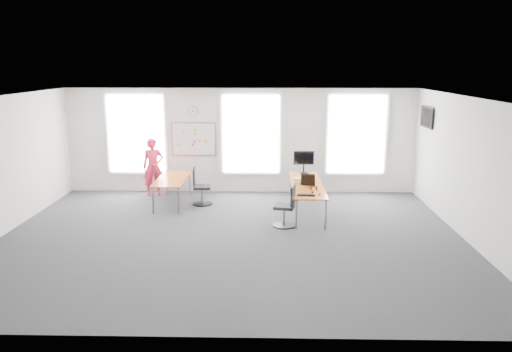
{
  "coord_description": "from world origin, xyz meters",
  "views": [
    {
      "loc": [
        0.78,
        -10.18,
        3.68
      ],
      "look_at": [
        0.51,
        1.2,
        1.1
      ],
      "focal_mm": 35.0,
      "sensor_mm": 36.0,
      "label": 1
    }
  ],
  "objects_px": {
    "desk_left": "(172,180)",
    "monitor": "(304,160)",
    "chair_left": "(200,189)",
    "headphones": "(314,188)",
    "keyboard": "(306,195)",
    "desk_right": "(307,186)",
    "person": "(153,167)",
    "chair_right": "(287,209)"
  },
  "relations": [
    {
      "from": "chair_right",
      "to": "desk_left",
      "type": "bearing_deg",
      "value": -109.08
    },
    {
      "from": "desk_right",
      "to": "desk_left",
      "type": "relative_size",
      "value": 1.52
    },
    {
      "from": "chair_left",
      "to": "keyboard",
      "type": "relative_size",
      "value": 2.38
    },
    {
      "from": "desk_left",
      "to": "monitor",
      "type": "xyz_separation_m",
      "value": [
        3.52,
        0.64,
        0.44
      ]
    },
    {
      "from": "desk_left",
      "to": "chair_left",
      "type": "relative_size",
      "value": 1.96
    },
    {
      "from": "desk_left",
      "to": "keyboard",
      "type": "distance_m",
      "value": 3.83
    },
    {
      "from": "keyboard",
      "to": "monitor",
      "type": "height_order",
      "value": "monitor"
    },
    {
      "from": "desk_right",
      "to": "headphones",
      "type": "relative_size",
      "value": 18.45
    },
    {
      "from": "person",
      "to": "keyboard",
      "type": "xyz_separation_m",
      "value": [
        4.12,
        -2.6,
        -0.1
      ]
    },
    {
      "from": "headphones",
      "to": "person",
      "type": "bearing_deg",
      "value": 158.34
    },
    {
      "from": "chair_right",
      "to": "chair_left",
      "type": "relative_size",
      "value": 0.99
    },
    {
      "from": "chair_left",
      "to": "headphones",
      "type": "distance_m",
      "value": 3.14
    },
    {
      "from": "desk_right",
      "to": "person",
      "type": "bearing_deg",
      "value": 160.65
    },
    {
      "from": "desk_left",
      "to": "chair_left",
      "type": "bearing_deg",
      "value": -2.78
    },
    {
      "from": "chair_left",
      "to": "headphones",
      "type": "xyz_separation_m",
      "value": [
        2.9,
        -1.15,
        0.32
      ]
    },
    {
      "from": "chair_left",
      "to": "monitor",
      "type": "bearing_deg",
      "value": -81.28
    },
    {
      "from": "chair_right",
      "to": "keyboard",
      "type": "height_order",
      "value": "chair_right"
    },
    {
      "from": "chair_right",
      "to": "headphones",
      "type": "height_order",
      "value": "chair_right"
    },
    {
      "from": "desk_right",
      "to": "headphones",
      "type": "distance_m",
      "value": 0.61
    },
    {
      "from": "desk_left",
      "to": "monitor",
      "type": "height_order",
      "value": "monitor"
    },
    {
      "from": "desk_left",
      "to": "person",
      "type": "xyz_separation_m",
      "value": [
        -0.7,
        0.88,
        0.17
      ]
    },
    {
      "from": "chair_left",
      "to": "monitor",
      "type": "height_order",
      "value": "monitor"
    },
    {
      "from": "chair_right",
      "to": "keyboard",
      "type": "bearing_deg",
      "value": 115.32
    },
    {
      "from": "chair_left",
      "to": "monitor",
      "type": "relative_size",
      "value": 1.58
    },
    {
      "from": "desk_left",
      "to": "chair_left",
      "type": "xyz_separation_m",
      "value": [
        0.74,
        -0.04,
        -0.21
      ]
    },
    {
      "from": "desk_right",
      "to": "person",
      "type": "relative_size",
      "value": 1.79
    },
    {
      "from": "chair_right",
      "to": "headphones",
      "type": "xyz_separation_m",
      "value": [
        0.66,
        0.63,
        0.33
      ]
    },
    {
      "from": "desk_left",
      "to": "chair_right",
      "type": "height_order",
      "value": "chair_right"
    },
    {
      "from": "chair_right",
      "to": "person",
      "type": "relative_size",
      "value": 0.59
    },
    {
      "from": "desk_left",
      "to": "monitor",
      "type": "relative_size",
      "value": 3.1
    },
    {
      "from": "person",
      "to": "headphones",
      "type": "relative_size",
      "value": 10.33
    },
    {
      "from": "headphones",
      "to": "keyboard",
      "type": "bearing_deg",
      "value": -108.25
    },
    {
      "from": "chair_right",
      "to": "monitor",
      "type": "xyz_separation_m",
      "value": [
        0.55,
        2.46,
        0.66
      ]
    },
    {
      "from": "desk_left",
      "to": "person",
      "type": "relative_size",
      "value": 1.18
    },
    {
      "from": "chair_left",
      "to": "desk_left",
      "type": "bearing_deg",
      "value": 82.3
    },
    {
      "from": "chair_left",
      "to": "headphones",
      "type": "bearing_deg",
      "value": -116.54
    },
    {
      "from": "keyboard",
      "to": "headphones",
      "type": "bearing_deg",
      "value": 77.57
    },
    {
      "from": "chair_right",
      "to": "chair_left",
      "type": "height_order",
      "value": "chair_left"
    },
    {
      "from": "headphones",
      "to": "chair_right",
      "type": "bearing_deg",
      "value": -132.52
    },
    {
      "from": "person",
      "to": "monitor",
      "type": "bearing_deg",
      "value": -18.89
    },
    {
      "from": "keyboard",
      "to": "monitor",
      "type": "relative_size",
      "value": 0.66
    },
    {
      "from": "chair_right",
      "to": "keyboard",
      "type": "distance_m",
      "value": 0.55
    }
  ]
}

